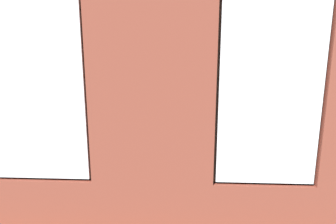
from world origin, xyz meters
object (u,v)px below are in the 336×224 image
(candle_jar, at_px, (191,131))
(remote_gray, at_px, (167,134))
(couch_left, at_px, (306,150))
(potted_plant_by_left_couch, at_px, (263,126))
(media_console, at_px, (17,147))
(potted_plant_beside_window_right, at_px, (28,179))
(couch_by_window, at_px, (139,185))
(cup_ceramic, at_px, (156,135))
(coffee_table, at_px, (174,138))
(tv_flatscreen, at_px, (14,119))
(table_plant_small, at_px, (174,129))
(potted_plant_corner_near_left, at_px, (270,106))
(potted_plant_mid_room_small, at_px, (203,131))
(papasan_chair, at_px, (136,111))
(potted_plant_foreground_right, at_px, (78,97))

(candle_jar, height_order, remote_gray, candle_jar)
(couch_left, xyz_separation_m, potted_plant_by_left_couch, (0.40, -1.46, 0.06))
(media_console, xyz_separation_m, potted_plant_beside_window_right, (-1.19, 1.84, 0.20))
(couch_by_window, height_order, cup_ceramic, couch_by_window)
(coffee_table, xyz_separation_m, tv_flatscreen, (3.06, 0.33, 0.44))
(coffee_table, height_order, candle_jar, candle_jar)
(coffee_table, bearing_deg, table_plant_small, -153.43)
(tv_flatscreen, distance_m, potted_plant_corner_near_left, 6.23)
(cup_ceramic, distance_m, potted_plant_beside_window_right, 2.55)
(tv_flatscreen, height_order, potted_plant_mid_room_small, tv_flatscreen)
(candle_jar, height_order, papasan_chair, papasan_chair)
(tv_flatscreen, bearing_deg, media_console, 90.00)
(potted_plant_mid_room_small, bearing_deg, table_plant_small, 49.03)
(potted_plant_by_left_couch, bearing_deg, cup_ceramic, 24.42)
(couch_by_window, distance_m, coffee_table, 2.11)
(coffee_table, distance_m, potted_plant_by_left_couch, 2.21)
(media_console, distance_m, potted_plant_by_left_couch, 5.22)
(potted_plant_foreground_right, bearing_deg, couch_left, 151.18)
(coffee_table, relative_size, potted_plant_by_left_couch, 2.09)
(remote_gray, distance_m, papasan_chair, 2.14)
(table_plant_small, relative_size, media_console, 0.21)
(couch_by_window, height_order, media_console, couch_by_window)
(couch_by_window, bearing_deg, couch_left, -150.93)
(potted_plant_foreground_right, bearing_deg, potted_plant_mid_room_small, 154.46)
(couch_left, bearing_deg, remote_gray, -107.12)
(couch_by_window, relative_size, table_plant_small, 7.32)
(couch_left, relative_size, potted_plant_corner_near_left, 2.31)
(cup_ceramic, distance_m, potted_plant_corner_near_left, 3.83)
(couch_by_window, distance_m, potted_plant_foreground_right, 5.00)
(couch_by_window, relative_size, potted_plant_corner_near_left, 2.04)
(couch_by_window, height_order, couch_left, same)
(couch_left, xyz_separation_m, potted_plant_corner_near_left, (-0.15, -2.88, 0.24))
(remote_gray, distance_m, media_console, 2.95)
(table_plant_small, relative_size, potted_plant_corner_near_left, 0.28)
(candle_jar, xyz_separation_m, media_console, (3.40, 0.47, -0.23))
(candle_jar, distance_m, potted_plant_beside_window_right, 3.20)
(couch_by_window, bearing_deg, potted_plant_corner_near_left, -123.59)
(potted_plant_by_left_couch, bearing_deg, table_plant_small, 25.49)
(couch_left, bearing_deg, table_plant_small, -105.67)
(potted_plant_corner_near_left, bearing_deg, papasan_chair, 5.45)
(table_plant_small, relative_size, potted_plant_beside_window_right, 0.37)
(potted_plant_corner_near_left, bearing_deg, potted_plant_mid_room_small, 40.79)
(coffee_table, height_order, potted_plant_foreground_right, potted_plant_foreground_right)
(cup_ceramic, relative_size, media_console, 0.07)
(potted_plant_by_left_couch, distance_m, potted_plant_corner_near_left, 1.54)
(couch_by_window, relative_size, couch_left, 0.88)
(potted_plant_foreground_right, bearing_deg, potted_plant_corner_near_left, -179.47)
(cup_ceramic, xyz_separation_m, papasan_chair, (0.72, -2.15, 0.00))
(couch_left, xyz_separation_m, remote_gray, (2.55, -0.61, 0.09))
(remote_gray, height_order, papasan_chair, papasan_chair)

